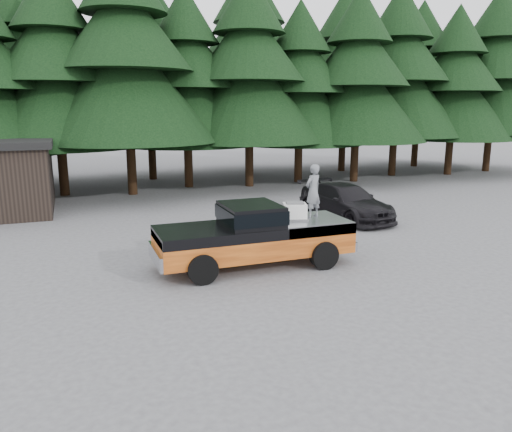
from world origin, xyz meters
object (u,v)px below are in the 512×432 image
object	(u,v)px
air_compressor	(295,212)
parked_car	(346,202)
pickup_truck	(254,245)
man_on_bed	(313,191)

from	to	relation	value
air_compressor	parked_car	bearing A→B (deg)	63.09
pickup_truck	air_compressor	bearing A→B (deg)	1.68
air_compressor	pickup_truck	bearing A→B (deg)	-160.91
man_on_bed	parked_car	bearing A→B (deg)	-153.07
man_on_bed	parked_car	distance (m)	6.25
man_on_bed	parked_car	world-z (taller)	man_on_bed
pickup_truck	man_on_bed	world-z (taller)	man_on_bed
parked_car	air_compressor	bearing A→B (deg)	-141.09
pickup_truck	man_on_bed	bearing A→B (deg)	4.32
pickup_truck	man_on_bed	size ratio (longest dim) A/B	3.61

